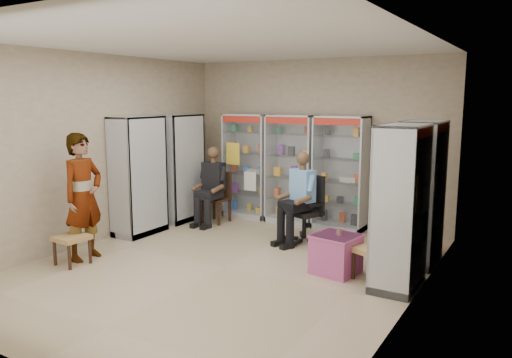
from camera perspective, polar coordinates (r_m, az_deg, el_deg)
The scene contains 18 objects.
floor at distance 6.99m, azimuth -3.58°, elevation -10.02°, with size 6.00×6.00×0.00m, color tan.
room_shell at distance 6.61m, azimuth -3.75°, elevation 6.31°, with size 5.02×6.02×3.01m.
cabinet_back_left at distance 9.69m, azimuth -0.92°, elevation 1.52°, with size 0.90×0.50×2.00m, color silver.
cabinet_back_mid at distance 9.23m, azimuth 4.11°, elevation 1.11°, with size 0.90×0.50×2.00m, color #A8AAAF.
cabinet_back_right at distance 8.85m, azimuth 9.62°, elevation 0.65°, with size 0.90×0.50×2.00m, color #BBBCC3.
cabinet_right_far at distance 7.32m, azimuth 18.36°, elevation -1.50°, with size 0.50×0.90×2.00m, color #A4A7AB.
cabinet_right_near at distance 6.27m, azimuth 16.17°, elevation -3.15°, with size 0.50×0.90×2.00m, color #A9ABB0.
cabinet_left_far at distance 9.47m, azimuth -8.68°, elevation 1.24°, with size 0.50×0.90×2.00m, color silver.
cabinet_left_near at distance 8.66m, azimuth -13.29°, elevation 0.34°, with size 0.50×0.90×2.00m, color #ADAFB5.
wooden_chair at distance 9.31m, azimuth -4.58°, elevation -2.14°, with size 0.42×0.42×0.94m, color black.
seated_customer at distance 9.23m, azimuth -4.77°, elevation -0.97°, with size 0.44×0.60×1.34m, color black, non-canonical shape.
office_chair at distance 8.06m, azimuth 5.56°, elevation -3.43°, with size 0.59×0.59×1.08m, color black.
seated_shopkeeper at distance 7.99m, azimuth 5.43°, elevation -2.47°, with size 0.45×0.63×1.37m, color #688ACF, non-canonical shape.
pink_trunk at distance 6.76m, azimuth 9.11°, elevation -8.46°, with size 0.54×0.52×0.52m, color #B44897.
tea_glass at distance 6.67m, azimuth 9.50°, elevation -5.95°, with size 0.07×0.07×0.09m, color #542507.
woven_stool_a at distance 6.62m, azimuth 13.20°, elevation -9.42°, with size 0.43×0.43×0.43m, color #A18044.
woven_stool_b at distance 7.48m, azimuth -20.25°, elevation -7.62°, with size 0.41×0.41×0.41m, color #A27D44.
standing_man at distance 7.53m, azimuth -19.15°, elevation -1.93°, with size 0.67×0.44×1.82m, color #9B9B9D.
Camera 1 is at (3.73, -5.44, 2.31)m, focal length 35.00 mm.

